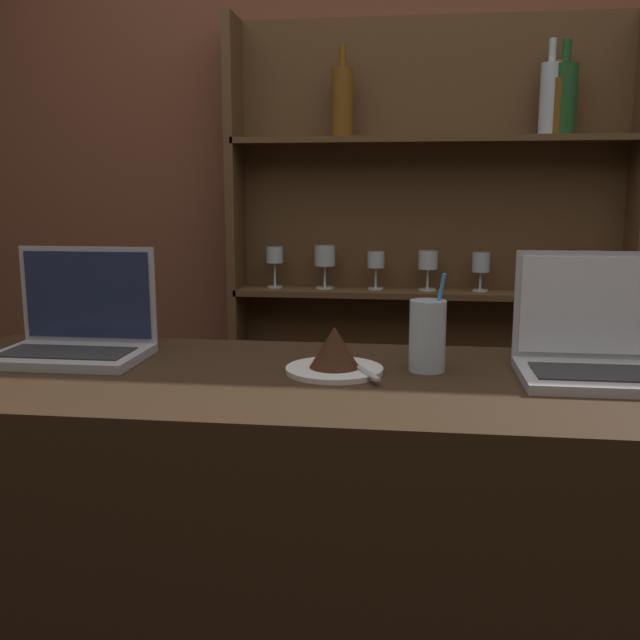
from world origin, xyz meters
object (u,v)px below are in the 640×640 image
(laptop_near, at_px, (76,332))
(cake_plate, at_px, (335,355))
(laptop_far, at_px, (600,350))
(water_glass, at_px, (427,336))

(laptop_near, xyz_separation_m, cake_plate, (0.54, -0.06, -0.02))
(laptop_far, relative_size, cake_plate, 1.59)
(laptop_near, distance_m, cake_plate, 0.55)
(laptop_far, height_order, cake_plate, laptop_far)
(laptop_near, relative_size, water_glass, 1.59)
(laptop_far, xyz_separation_m, water_glass, (-0.31, 0.00, 0.02))
(laptop_near, relative_size, laptop_far, 1.01)
(cake_plate, bearing_deg, laptop_far, 4.10)
(laptop_far, xyz_separation_m, cake_plate, (-0.49, -0.03, -0.02))
(laptop_far, relative_size, water_glass, 1.57)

